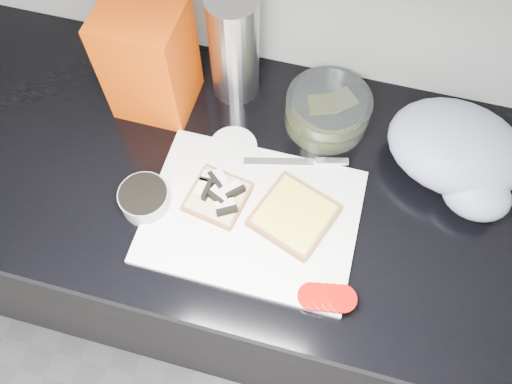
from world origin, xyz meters
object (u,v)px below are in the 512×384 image
glass_bowl (327,110)px  bread_bag (149,60)px  cutting_board (252,216)px  steel_canister (234,48)px

glass_bowl → bread_bag: bread_bag is taller
cutting_board → steel_canister: 0.34m
bread_bag → steel_canister: bread_bag is taller
glass_bowl → cutting_board: bearing=-109.5°
glass_bowl → bread_bag: bearing=-174.2°
cutting_board → glass_bowl: size_ratio=2.28×
cutting_board → glass_bowl: bearing=70.5°
cutting_board → glass_bowl: glass_bowl is taller
cutting_board → steel_canister: (-0.12, 0.30, 0.11)m
bread_bag → glass_bowl: bearing=6.2°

